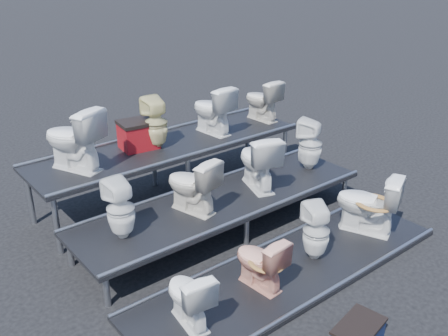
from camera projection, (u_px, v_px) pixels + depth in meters
ground at (223, 229)px, 6.88m from camera, size 80.00×80.00×0.00m
tier_front at (291, 270)px, 5.94m from camera, size 4.20×1.20×0.06m
tier_mid at (223, 214)px, 6.78m from camera, size 4.20×1.20×0.46m
tier_back at (170, 170)px, 7.63m from camera, size 4.20×1.20×0.86m
toilet_0 at (189, 296)px, 4.95m from camera, size 0.44×0.67×0.64m
toilet_1 at (260, 261)px, 5.49m from camera, size 0.41×0.66×0.64m
toilet_2 at (316, 231)px, 6.00m from camera, size 0.42×0.43×0.72m
toilet_3 at (367, 203)px, 6.55m from camera, size 0.74×0.93×0.83m
toilet_4 at (121, 209)px, 5.69m from camera, size 0.33×0.33×0.72m
toilet_5 at (192, 185)px, 6.25m from camera, size 0.57×0.80×0.73m
toilet_6 at (258, 161)px, 6.88m from camera, size 0.67×0.88×0.80m
toilet_7 at (310, 144)px, 7.49m from camera, size 0.47×0.47×0.78m
toilet_8 at (73, 139)px, 6.45m from camera, size 0.77×0.96×0.85m
toilet_9 at (156, 123)px, 7.18m from camera, size 0.37×0.37×0.76m
toilet_10 at (212, 109)px, 7.77m from camera, size 0.48×0.78×0.77m
toilet_11 at (262, 100)px, 8.39m from camera, size 0.42×0.70×0.69m
red_crate at (138, 136)px, 7.25m from camera, size 0.55×0.47×0.37m
step_stool at (358, 335)px, 4.85m from camera, size 0.59×0.41×0.19m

